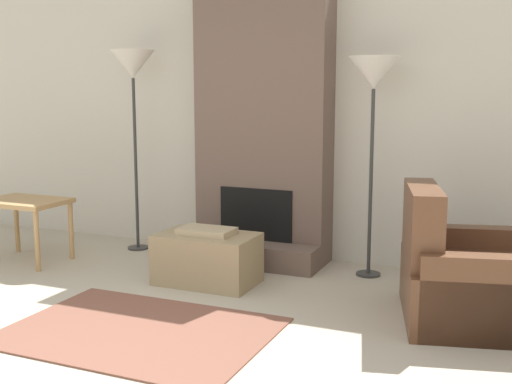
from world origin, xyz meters
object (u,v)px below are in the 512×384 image
object	(u,v)px
ottoman	(207,258)
floor_lamp_right	(374,79)
floor_lamp_left	(133,70)
armchair	(470,281)
side_table	(25,208)

from	to	relation	value
ottoman	floor_lamp_right	size ratio (longest dim) A/B	0.44
floor_lamp_left	armchair	bearing A→B (deg)	-13.76
ottoman	side_table	bearing A→B (deg)	-178.42
ottoman	armchair	xyz separation A→B (m)	(2.00, -0.04, 0.06)
side_table	floor_lamp_right	world-z (taller)	floor_lamp_right
floor_lamp_right	floor_lamp_left	bearing A→B (deg)	180.00
ottoman	floor_lamp_left	world-z (taller)	floor_lamp_left
ottoman	armchair	size ratio (longest dim) A/B	0.64
ottoman	side_table	distance (m)	1.82
side_table	armchair	bearing A→B (deg)	0.14
armchair	side_table	size ratio (longest dim) A/B	1.71
armchair	ottoman	bearing A→B (deg)	74.74
ottoman	side_table	xyz separation A→B (m)	(-1.80, -0.05, 0.28)
side_table	ottoman	bearing A→B (deg)	1.58
ottoman	floor_lamp_right	distance (m)	1.95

